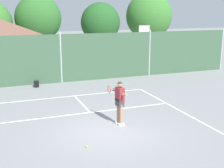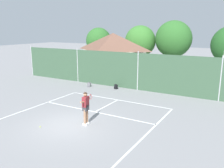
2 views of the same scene
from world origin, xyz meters
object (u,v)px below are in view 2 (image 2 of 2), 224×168
tennis_player (86,105)px  tennis_ball (40,127)px  backpack_grey (89,85)px  backpack_black (116,87)px

tennis_player → tennis_ball: bearing=-139.6°
tennis_player → backpack_grey: size_ratio=4.01×
tennis_player → backpack_black: 8.15m
tennis_ball → tennis_player: bearing=40.4°
backpack_grey → tennis_ball: bearing=-70.7°
tennis_player → backpack_black: tennis_player is taller
tennis_player → backpack_black: bearing=107.7°
tennis_player → backpack_black: (-2.46, 7.71, -0.92)m
tennis_ball → backpack_grey: bearing=109.3°
backpack_grey → backpack_black: 2.55m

